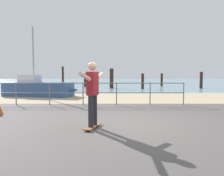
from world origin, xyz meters
name	(u,v)px	position (x,y,z in m)	size (l,w,h in m)	color
ground_plane	(134,133)	(0.00, -1.00, 0.00)	(24.00, 10.00, 0.04)	#514C49
beach_strip	(120,97)	(0.00, 7.00, 0.00)	(24.00, 6.00, 0.04)	tan
sea_surface	(114,82)	(0.00, 35.00, 0.00)	(72.00, 50.00, 0.04)	#75939E
railing_fence	(66,90)	(-2.62, 3.60, 0.69)	(10.77, 0.05, 1.05)	slate
sailboat	(40,88)	(-5.13, 7.54, 0.52)	(5.07, 2.30, 4.46)	#335184
skateboard	(92,126)	(-1.03, -0.62, 0.07)	(0.43, 0.82, 0.08)	brown
skateboarder	(92,90)	(-1.03, -0.62, 1.02)	(0.52, 1.41, 1.65)	#26262B
groyne_post_0	(62,76)	(-6.55, 19.97, 1.19)	(0.26, 0.26, 2.39)	#332319
groyne_post_1	(85,80)	(-3.56, 17.77, 0.76)	(0.25, 0.25, 1.53)	#332319
groyne_post_2	(111,79)	(-0.58, 15.36, 1.01)	(0.39, 0.39, 2.01)	#332319
groyne_post_3	(142,81)	(2.41, 14.33, 0.75)	(0.27, 0.27, 1.51)	#332319
groyne_post_4	(161,80)	(5.40, 19.27, 0.77)	(0.28, 0.28, 1.54)	#332319
groyne_post_5	(201,80)	(8.39, 15.16, 0.84)	(0.30, 0.30, 1.68)	#332319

